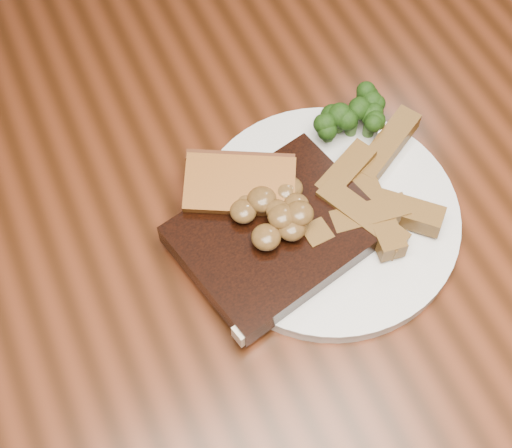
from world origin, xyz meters
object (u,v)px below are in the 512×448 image
(steak, at_px, (277,234))
(garlic_bread, at_px, (240,198))
(dining_table, at_px, (243,283))
(plate, at_px, (327,217))
(chair_far, at_px, (126,5))
(potato_wedges, at_px, (377,186))

(steak, bearing_deg, garlic_bread, 92.84)
(dining_table, height_order, plate, plate)
(steak, height_order, garlic_bread, steak)
(chair_far, distance_m, garlic_bread, 0.70)
(chair_far, distance_m, steak, 0.75)
(garlic_bread, xyz_separation_m, potato_wedges, (0.13, -0.04, 0.00))
(plate, relative_size, steak, 1.45)
(dining_table, height_order, potato_wedges, potato_wedges)
(garlic_bread, bearing_deg, steak, -46.09)
(garlic_bread, bearing_deg, chair_far, 113.21)
(steak, xyz_separation_m, potato_wedges, (0.11, 0.01, -0.00))
(plate, distance_m, steak, 0.06)
(dining_table, xyz_separation_m, plate, (0.09, -0.01, 0.10))
(plate, height_order, steak, steak)
(steak, distance_m, garlic_bread, 0.05)
(dining_table, bearing_deg, garlic_bread, 66.63)
(dining_table, relative_size, chair_far, 1.88)
(chair_far, relative_size, garlic_bread, 8.12)
(plate, bearing_deg, steak, -174.55)
(chair_far, relative_size, potato_wedges, 6.90)
(chair_far, bearing_deg, dining_table, 77.42)
(plate, bearing_deg, chair_far, 92.08)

